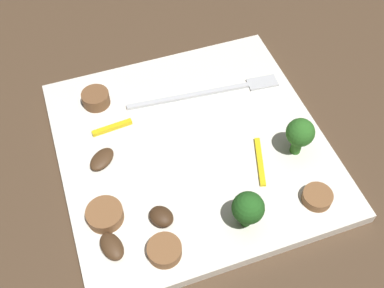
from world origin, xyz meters
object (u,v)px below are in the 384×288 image
object	(u,v)px
broccoli_floret_0	(300,134)
broccoli_floret_1	(248,208)
pepper_strip_1	(260,161)
pepper_strip_0	(112,128)
sausage_slice_2	(96,98)
fork	(215,91)
mushroom_0	(161,217)
mushroom_1	(102,159)
sausage_slice_3	(164,250)
mushroom_2	(112,246)
sausage_slice_1	(317,197)
plate	(192,148)
sausage_slice_0	(105,215)

from	to	relation	value
broccoli_floret_0	broccoli_floret_1	world-z (taller)	broccoli_floret_0
pepper_strip_1	broccoli_floret_1	bearing A→B (deg)	-125.22
broccoli_floret_0	pepper_strip_0	xyz separation A→B (m)	(-0.18, 0.09, -0.03)
sausage_slice_2	broccoli_floret_1	bearing A→B (deg)	-62.73
broccoli_floret_0	fork	bearing A→B (deg)	115.11
mushroom_0	sausage_slice_2	bearing A→B (deg)	99.11
mushroom_1	sausage_slice_2	bearing A→B (deg)	81.77
sausage_slice_2	sausage_slice_3	bearing A→B (deg)	-84.41
sausage_slice_3	mushroom_2	world-z (taller)	same
fork	broccoli_floret_1	size ratio (longest dim) A/B	4.10
sausage_slice_2	sausage_slice_3	distance (m)	0.20
pepper_strip_1	sausage_slice_3	bearing A→B (deg)	-152.81
broccoli_floret_0	sausage_slice_1	size ratio (longest dim) A/B	1.57
sausage_slice_3	mushroom_1	world-z (taller)	sausage_slice_3
broccoli_floret_1	pepper_strip_1	bearing A→B (deg)	54.78
broccoli_floret_1	plate	bearing A→B (deg)	99.33
sausage_slice_1	mushroom_1	distance (m)	0.22
sausage_slice_0	broccoli_floret_0	bearing A→B (deg)	3.28
mushroom_0	fork	bearing A→B (deg)	52.17
mushroom_1	pepper_strip_1	distance (m)	0.16
sausage_slice_0	sausage_slice_3	xyz separation A→B (m)	(0.04, -0.05, -0.00)
sausage_slice_0	pepper_strip_1	distance (m)	0.17
broccoli_floret_1	sausage_slice_3	bearing A→B (deg)	-177.01
mushroom_1	pepper_strip_0	distance (m)	0.04
sausage_slice_3	fork	bearing A→B (deg)	56.25
sausage_slice_3	mushroom_2	bearing A→B (deg)	156.00
sausage_slice_0	mushroom_1	distance (m)	0.07
sausage_slice_3	pepper_strip_1	distance (m)	0.14
mushroom_1	mushroom_2	size ratio (longest dim) A/B	1.03
pepper_strip_0	mushroom_0	bearing A→B (deg)	-81.41
broccoli_floret_1	sausage_slice_0	distance (m)	0.13
plate	sausage_slice_1	size ratio (longest dim) A/B	9.49
sausage_slice_0	sausage_slice_2	xyz separation A→B (m)	(0.02, 0.15, 0.00)
sausage_slice_1	mushroom_2	distance (m)	0.20
plate	mushroom_0	xyz separation A→B (m)	(-0.06, -0.08, 0.01)
broccoli_floret_1	pepper_strip_1	world-z (taller)	broccoli_floret_1
sausage_slice_0	sausage_slice_2	world-z (taller)	sausage_slice_2
plate	pepper_strip_0	bearing A→B (deg)	147.47
fork	sausage_slice_1	size ratio (longest dim) A/B	6.13
mushroom_2	sausage_slice_1	bearing A→B (deg)	-4.36
plate	sausage_slice_3	distance (m)	0.13
broccoli_floret_1	sausage_slice_0	size ratio (longest dim) A/B	1.25
mushroom_1	sausage_slice_3	bearing A→B (deg)	-75.10
sausage_slice_1	sausage_slice_2	distance (m)	0.26
plate	sausage_slice_3	size ratio (longest dim) A/B	8.81
fork	sausage_slice_3	size ratio (longest dim) A/B	5.69
mushroom_2	pepper_strip_1	distance (m)	0.17
mushroom_0	pepper_strip_1	size ratio (longest dim) A/B	0.42
sausage_slice_2	mushroom_2	bearing A→B (deg)	-97.68
fork	mushroom_0	bearing A→B (deg)	-122.86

